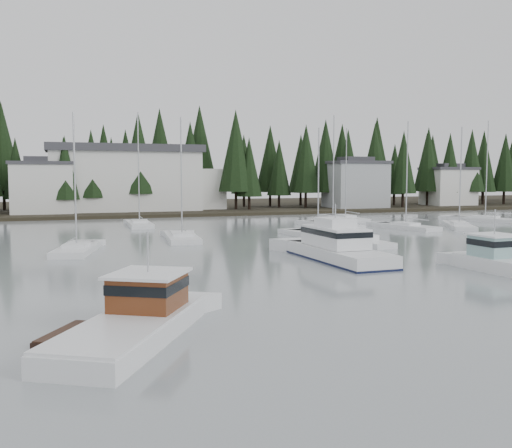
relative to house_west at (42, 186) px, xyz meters
The scene contains 19 objects.
far_shore_land 25.88m from the house_west, 45.00° to the left, with size 240.00×54.00×1.00m, color black.
conifer_treeline 19.87m from the house_west, 21.25° to the left, with size 200.00×22.00×20.00m, color black, non-canonical shape.
house_west is the anchor object (origin of this frame).
house_east_a 54.01m from the house_west, ahead, with size 10.60×8.48×9.25m.
house_east_b 76.01m from the house_west, ahead, with size 9.54×7.42×8.25m.
harbor_inn 15.45m from the house_west, 12.52° to the left, with size 29.50×11.50×10.90m.
lobster_boat_brown 72.66m from the house_west, 85.94° to the right, with size 7.26×9.46×4.53m.
cabin_cruiser_center 60.77m from the house_west, 68.73° to the right, with size 3.79×11.34×4.83m.
lobster_boat_teal 71.67m from the house_west, 65.23° to the right, with size 3.27×8.41×4.60m.
sailboat_0 65.80m from the house_west, 27.28° to the right, with size 6.48×10.15×14.37m.
sailboat_1 61.13m from the house_west, 37.93° to the right, with size 6.78×9.68×12.64m.
sailboat_3 25.84m from the house_west, 62.10° to the right, with size 2.93×8.38×14.54m.
sailboat_4 46.70m from the house_west, 28.36° to the right, with size 2.79×10.64×13.53m.
sailboat_6 50.27m from the house_west, 57.04° to the right, with size 3.96×9.77×11.62m.
sailboat_7 46.06m from the house_west, 85.27° to the right, with size 4.44×8.54×11.93m.
sailboat_9 46.70m from the house_west, 42.65° to the right, with size 4.45×9.36×14.12m.
sailboat_10 42.31m from the house_west, 70.93° to the right, with size 3.67×8.33×12.45m.
sailboat_12 55.25m from the house_west, 41.28° to the right, with size 4.14×9.32×13.19m.
runabout_1 57.20m from the house_west, 60.02° to the right, with size 2.99×6.21×1.42m.
Camera 1 is at (-15.37, -15.25, 6.23)m, focal length 40.00 mm.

